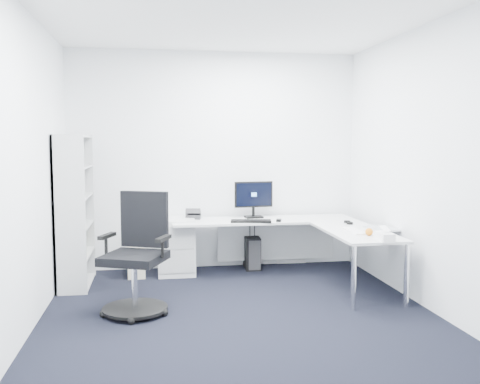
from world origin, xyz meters
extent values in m
plane|color=black|center=(0.00, 0.00, 0.00)|extent=(4.20, 4.20, 0.00)
plane|color=white|center=(0.00, 0.00, 2.70)|extent=(4.20, 4.20, 0.00)
cube|color=white|center=(0.00, 2.10, 1.35)|extent=(3.60, 0.02, 2.70)
cube|color=white|center=(0.00, -2.10, 1.35)|extent=(3.60, 0.02, 2.70)
cube|color=white|center=(-1.80, 0.00, 1.35)|extent=(0.02, 4.20, 2.70)
cube|color=white|center=(1.80, 0.00, 1.35)|extent=(0.02, 4.20, 2.70)
cube|color=silver|center=(-0.51, 1.81, 0.34)|extent=(0.44, 0.54, 0.67)
cube|color=black|center=(0.44, 1.93, 0.20)|extent=(0.20, 0.42, 0.40)
cube|color=beige|center=(-0.99, 1.79, 0.21)|extent=(0.22, 0.45, 0.42)
cube|color=white|center=(1.00, 2.12, 0.02)|extent=(0.39, 0.08, 0.04)
cube|color=black|center=(0.35, 1.51, 0.66)|extent=(0.49, 0.24, 0.02)
cube|color=black|center=(0.69, 1.49, 0.66)|extent=(0.08, 0.10, 0.03)
cube|color=white|center=(1.31, 0.70, 0.66)|extent=(0.12, 0.43, 0.01)
sphere|color=orange|center=(1.36, 0.43, 0.69)|extent=(0.08, 0.08, 0.08)
cube|color=white|center=(1.40, 0.15, 0.69)|extent=(0.12, 0.23, 0.08)
camera|label=1|loc=(-0.77, -4.59, 1.60)|focal=40.00mm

